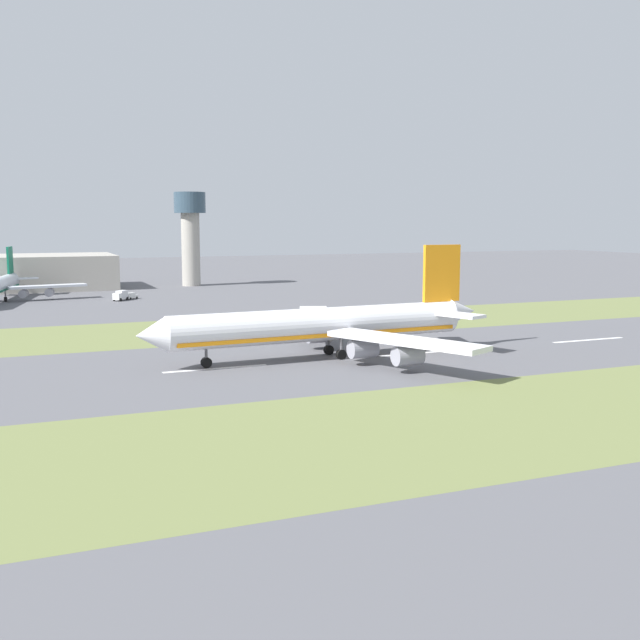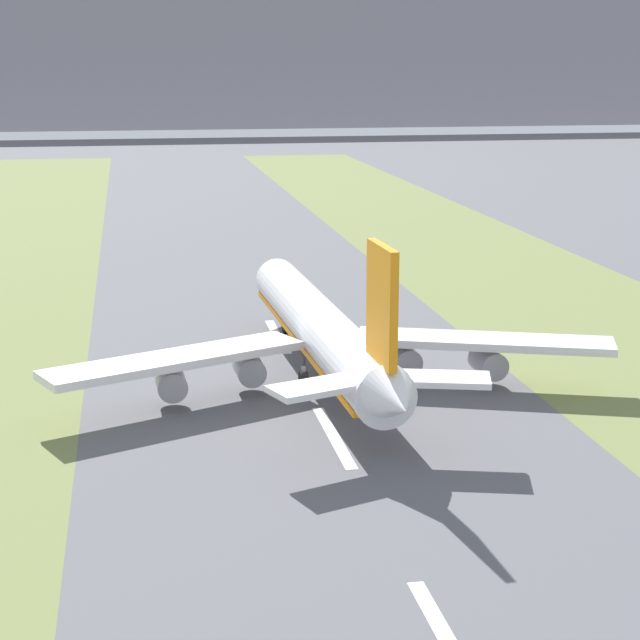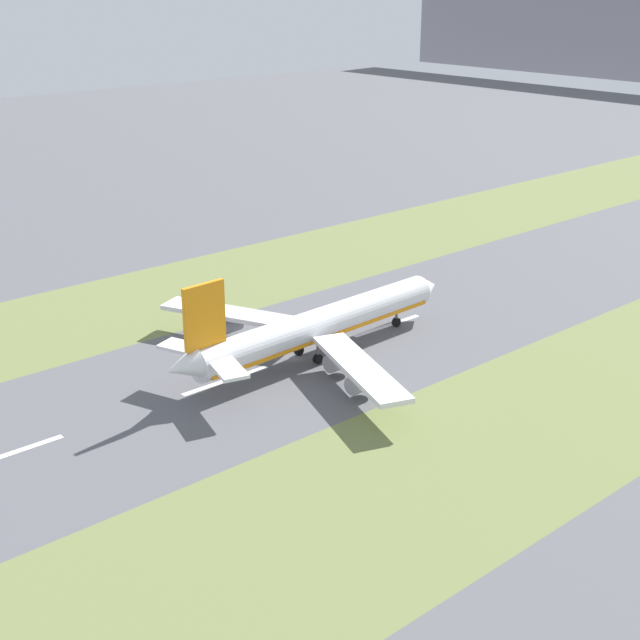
# 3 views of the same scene
# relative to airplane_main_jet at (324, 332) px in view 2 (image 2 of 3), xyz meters

# --- Properties ---
(ground_plane) EXTENTS (800.00, 800.00, 0.00)m
(ground_plane) POSITION_rel_airplane_main_jet_xyz_m (-2.30, -2.44, -6.02)
(ground_plane) COLOR #56565B
(centreline_dash_mid) EXTENTS (1.20, 18.00, 0.01)m
(centreline_dash_mid) POSITION_rel_airplane_main_jet_xyz_m (-2.30, -18.10, -6.01)
(centreline_dash_mid) COLOR silver
(centreline_dash_mid) RESTS_ON ground
(centreline_dash_far) EXTENTS (1.20, 18.00, 0.01)m
(centreline_dash_far) POSITION_rel_airplane_main_jet_xyz_m (-2.30, 21.90, -6.01)
(centreline_dash_far) COLOR silver
(centreline_dash_far) RESTS_ON ground
(airplane_main_jet) EXTENTS (64.08, 67.17, 20.20)m
(airplane_main_jet) POSITION_rel_airplane_main_jet_xyz_m (0.00, 0.00, 0.00)
(airplane_main_jet) COLOR white
(airplane_main_jet) RESTS_ON ground
(mountain_ridge) EXTENTS (800.00, 120.00, 91.14)m
(mountain_ridge) POSITION_rel_airplane_main_jet_xyz_m (-2.30, 517.56, 39.55)
(mountain_ridge) COLOR gray
(mountain_ridge) RESTS_ON ground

